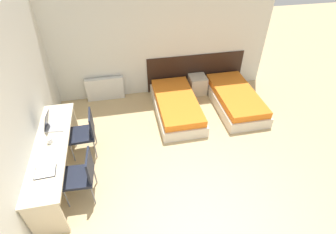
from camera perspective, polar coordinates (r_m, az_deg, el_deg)
wall_back at (r=6.19m, az=-3.41°, el=16.27°), size 5.62×0.05×2.70m
wall_left at (r=4.64m, az=-29.06°, el=2.58°), size 0.05×4.94×2.70m
headboard_panel at (r=6.76m, az=5.98°, el=9.79°), size 2.45×0.03×0.92m
bed_near_window at (r=5.95m, az=1.86°, el=2.43°), size 0.94×1.88×0.40m
bed_near_door at (r=6.37m, az=14.37°, el=3.85°), size 0.94×1.88×0.40m
nightstand at (r=6.68m, az=6.43°, el=7.04°), size 0.41×0.42×0.45m
radiator at (r=6.54m, az=-13.52°, el=5.99°), size 0.90×0.12×0.57m
desk at (r=4.73m, az=-23.74°, el=-6.93°), size 0.54×2.25×0.74m
chair_near_laptop at (r=5.05m, az=-17.67°, el=-3.01°), size 0.48×0.48×0.90m
chair_near_notebook at (r=4.35m, az=-18.25°, el=-11.72°), size 0.48×0.48×0.90m
laptop at (r=4.92m, az=-23.87°, el=-1.59°), size 0.33×0.26×0.31m
open_notebook at (r=4.24m, az=-25.16°, el=-10.78°), size 0.30×0.24×0.02m
mug at (r=4.65m, az=-24.34°, el=-4.71°), size 0.08×0.08×0.09m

